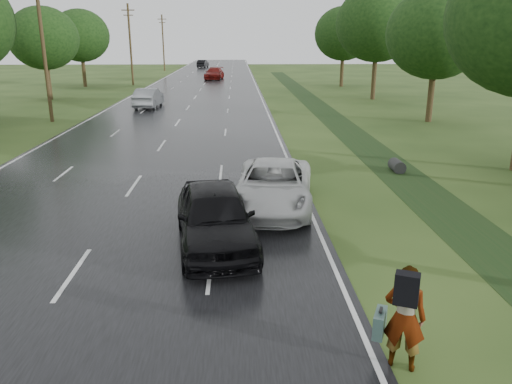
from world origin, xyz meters
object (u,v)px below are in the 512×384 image
(white_pickup, at_px, (273,186))
(dark_sedan, at_px, (215,216))
(pedestrian, at_px, (403,316))
(silver_sedan, at_px, (149,98))

(white_pickup, relative_size, dark_sedan, 1.10)
(pedestrian, relative_size, silver_sedan, 0.40)
(white_pickup, bearing_deg, pedestrian, -72.33)
(pedestrian, relative_size, white_pickup, 0.35)
(dark_sedan, bearing_deg, white_pickup, 52.73)
(white_pickup, xyz_separation_m, silver_sedan, (-8.90, 27.35, 0.03))
(pedestrian, distance_m, white_pickup, 9.21)
(pedestrian, bearing_deg, silver_sedan, -50.22)
(white_pickup, height_order, dark_sedan, dark_sedan)
(silver_sedan, bearing_deg, dark_sedan, 106.03)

